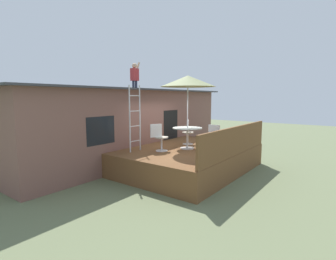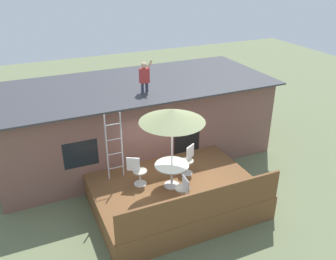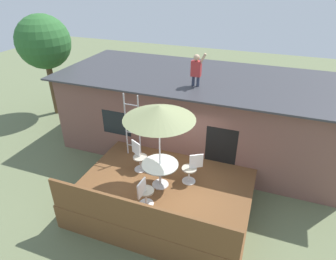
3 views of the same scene
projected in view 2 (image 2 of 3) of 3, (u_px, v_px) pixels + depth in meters
ground_plane at (173, 203)px, 11.63m from camera, size 40.00×40.00×0.00m
house at (134, 120)px, 13.96m from camera, size 10.50×4.50×2.93m
deck at (173, 193)px, 11.46m from camera, size 4.96×3.90×0.80m
deck_railing at (203, 205)px, 9.53m from camera, size 4.86×0.08×0.90m
patio_table at (172, 169)px, 10.87m from camera, size 1.04×1.04×0.74m
patio_umbrella at (172, 116)px, 10.11m from camera, size 1.90×1.90×2.54m
step_ladder at (114, 147)px, 11.09m from camera, size 0.52×0.04×2.20m
person_figure at (145, 75)px, 12.25m from camera, size 0.47×0.20×1.11m
patio_chair_left at (138, 171)px, 11.01m from camera, size 0.58×0.44×0.92m
patio_chair_right at (188, 160)px, 11.62m from camera, size 0.57×0.45×0.92m
patio_chair_near at (184, 190)px, 10.13m from camera, size 0.44×0.62×0.92m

